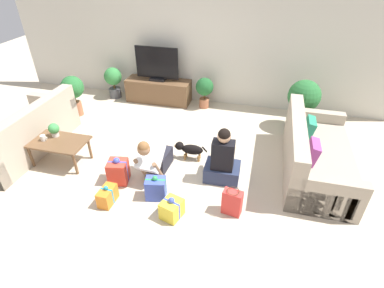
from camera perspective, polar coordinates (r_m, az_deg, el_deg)
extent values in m
plane|color=beige|center=(4.87, -6.52, -4.33)|extent=(16.00, 16.00, 0.00)
cube|color=beige|center=(6.58, 0.91, 18.84)|extent=(8.40, 0.06, 2.60)
cube|color=tan|center=(5.92, -29.64, 0.89)|extent=(0.94, 2.03, 0.42)
cube|color=tan|center=(5.49, -27.95, 4.06)|extent=(0.20, 2.03, 0.42)
cube|color=tan|center=(6.47, -24.75, 5.92)|extent=(0.94, 0.16, 0.60)
cube|color=#EACC4C|center=(5.93, -26.66, 5.93)|extent=(0.18, 0.34, 0.32)
cube|color=#9E4293|center=(5.64, -29.36, 3.75)|extent=(0.18, 0.34, 0.32)
cube|color=#E5566B|center=(5.37, -32.33, 1.33)|extent=(0.18, 0.34, 0.32)
cube|color=tan|center=(5.01, 22.64, -2.91)|extent=(0.94, 2.03, 0.42)
cube|color=tan|center=(4.73, 19.33, 1.75)|extent=(0.20, 2.03, 0.42)
cube|color=tan|center=(4.23, 23.95, -9.24)|extent=(0.94, 0.16, 0.60)
cube|color=tan|center=(5.75, 22.06, 3.20)|extent=(0.94, 0.16, 0.60)
cube|color=#9E4293|center=(4.51, 21.87, -1.45)|extent=(0.18, 0.34, 0.32)
cube|color=#288E6B|center=(5.09, 21.32, 2.85)|extent=(0.18, 0.34, 0.32)
cube|color=brown|center=(5.17, -24.21, 0.41)|extent=(0.91, 0.55, 0.03)
cylinder|color=brown|center=(5.39, -28.35, -2.09)|extent=(0.04, 0.04, 0.38)
cylinder|color=brown|center=(4.92, -21.37, -3.55)|extent=(0.04, 0.04, 0.38)
cylinder|color=brown|center=(5.64, -25.73, 0.34)|extent=(0.04, 0.04, 0.38)
cylinder|color=brown|center=(5.20, -18.90, -0.82)|extent=(0.04, 0.04, 0.38)
cube|color=brown|center=(6.87, -6.36, 10.05)|extent=(1.43, 0.47, 0.50)
cube|color=black|center=(6.77, -6.51, 12.19)|extent=(0.33, 0.20, 0.05)
cube|color=black|center=(6.65, -6.71, 15.12)|extent=(0.95, 0.03, 0.68)
cylinder|color=#336B84|center=(6.18, 19.61, 3.98)|extent=(0.28, 0.28, 0.24)
cylinder|color=brown|center=(6.09, 19.97, 5.67)|extent=(0.05, 0.05, 0.18)
sphere|color=#286B33|center=(5.95, 20.60, 8.57)|extent=(0.59, 0.59, 0.59)
cylinder|color=#A36042|center=(6.62, 2.34, 7.83)|extent=(0.21, 0.21, 0.20)
cylinder|color=brown|center=(6.55, 2.37, 9.09)|extent=(0.04, 0.04, 0.11)
sphere|color=#1E5628|center=(6.46, 2.41, 10.85)|extent=(0.38, 0.38, 0.38)
cylinder|color=#A36042|center=(6.72, -21.01, 6.35)|extent=(0.21, 0.21, 0.29)
cylinder|color=brown|center=(6.63, -21.38, 7.99)|extent=(0.04, 0.04, 0.13)
sphere|color=#286B33|center=(6.53, -21.85, 10.01)|extent=(0.45, 0.45, 0.45)
cylinder|color=#4C4C51|center=(7.31, -14.39, 9.46)|extent=(0.26, 0.26, 0.22)
cylinder|color=brown|center=(7.24, -14.58, 10.69)|extent=(0.05, 0.05, 0.12)
sphere|color=#337F3D|center=(7.16, -14.84, 12.36)|extent=(0.39, 0.39, 0.39)
cube|color=#23232D|center=(4.79, -6.13, -2.94)|extent=(0.31, 0.46, 0.28)
cube|color=white|center=(4.40, -7.85, -1.94)|extent=(0.35, 0.53, 0.48)
sphere|color=#8E6647|center=(4.14, -9.17, -0.97)|extent=(0.18, 0.18, 0.18)
sphere|color=brown|center=(4.12, -9.21, -0.61)|extent=(0.17, 0.17, 0.17)
cylinder|color=#8E6647|center=(4.50, -9.86, -4.28)|extent=(0.08, 0.28, 0.42)
cylinder|color=#8E6647|center=(4.39, -6.48, -5.02)|extent=(0.08, 0.28, 0.42)
cube|color=#283351|center=(4.58, 5.75, -5.23)|extent=(0.53, 0.41, 0.24)
cube|color=black|center=(4.32, 5.89, -2.12)|extent=(0.32, 0.21, 0.45)
sphere|color=tan|center=(4.15, 6.15, 1.47)|extent=(0.19, 0.19, 0.19)
sphere|color=black|center=(4.13, 6.16, 1.79)|extent=(0.18, 0.18, 0.18)
cylinder|color=tan|center=(4.52, 7.81, -1.56)|extent=(0.06, 0.26, 0.06)
cylinder|color=tan|center=(4.54, 4.61, -1.14)|extent=(0.06, 0.26, 0.06)
ellipsoid|color=black|center=(4.90, 0.05, -1.07)|extent=(0.36, 0.16, 0.17)
sphere|color=black|center=(4.92, -2.40, -0.35)|extent=(0.14, 0.14, 0.14)
sphere|color=olive|center=(4.94, -3.03, -0.39)|extent=(0.06, 0.06, 0.06)
cylinder|color=black|center=(4.85, 2.42, -1.04)|extent=(0.10, 0.03, 0.11)
cylinder|color=olive|center=(5.04, -1.11, -1.89)|extent=(0.04, 0.04, 0.11)
cylinder|color=olive|center=(4.96, -1.36, -2.49)|extent=(0.04, 0.04, 0.11)
cylinder|color=olive|center=(5.00, 1.46, -2.23)|extent=(0.04, 0.04, 0.11)
cylinder|color=olive|center=(4.92, 1.24, -2.84)|extent=(0.04, 0.04, 0.11)
cube|color=red|center=(4.60, -13.86, -5.10)|extent=(0.33, 0.32, 0.35)
cube|color=#3D51BC|center=(4.60, -13.86, -5.10)|extent=(0.28, 0.08, 0.35)
sphere|color=#3D51BC|center=(4.48, -14.20, -3.09)|extent=(0.10, 0.10, 0.10)
cube|color=#3D51BC|center=(4.24, -6.90, -8.40)|extent=(0.31, 0.26, 0.32)
cube|color=#2D934C|center=(4.24, -6.90, -8.40)|extent=(0.28, 0.08, 0.32)
sphere|color=#2D934C|center=(4.12, -7.07, -6.51)|extent=(0.07, 0.07, 0.07)
cube|color=orange|center=(4.32, -15.80, -9.48)|extent=(0.18, 0.31, 0.23)
cube|color=teal|center=(4.32, -15.80, -9.48)|extent=(0.17, 0.04, 0.24)
sphere|color=teal|center=(4.22, -16.10, -8.06)|extent=(0.06, 0.06, 0.06)
cube|color=yellow|center=(3.98, -3.87, -12.23)|extent=(0.31, 0.33, 0.25)
cube|color=#3D51BC|center=(3.98, -3.87, -12.23)|extent=(0.24, 0.10, 0.25)
sphere|color=#3D51BC|center=(3.87, -3.95, -10.68)|extent=(0.08, 0.08, 0.08)
cube|color=red|center=(4.01, 7.65, -10.97)|extent=(0.27, 0.18, 0.36)
torus|color=#4C3823|center=(3.87, 7.88, -8.85)|extent=(0.19, 0.19, 0.01)
cylinder|color=silver|center=(5.25, -26.51, 1.05)|extent=(0.08, 0.08, 0.09)
torus|color=silver|center=(5.21, -26.08, 1.02)|extent=(0.06, 0.01, 0.06)
cylinder|color=beige|center=(5.29, -24.58, 1.74)|extent=(0.11, 0.11, 0.07)
sphere|color=#3D8E47|center=(5.24, -24.84, 2.69)|extent=(0.17, 0.17, 0.17)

